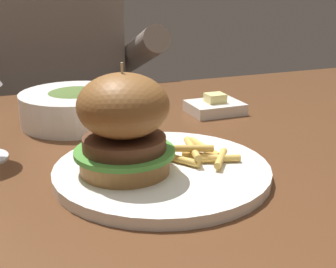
{
  "coord_description": "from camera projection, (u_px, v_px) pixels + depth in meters",
  "views": [
    {
      "loc": [
        -0.25,
        -0.59,
        0.98
      ],
      "look_at": [
        -0.04,
        -0.06,
        0.78
      ],
      "focal_mm": 50.0,
      "sensor_mm": 36.0,
      "label": 1
    }
  ],
  "objects": [
    {
      "name": "dining_table",
      "position": [
        178.0,
        200.0,
        0.71
      ],
      "size": [
        1.39,
        0.84,
        0.74
      ],
      "color": "#56331C",
      "rests_on": "ground"
    },
    {
      "name": "butter_dish",
      "position": [
        215.0,
        107.0,
        0.85
      ],
      "size": [
        0.1,
        0.08,
        0.04
      ],
      "color": "white",
      "rests_on": "dining_table"
    },
    {
      "name": "main_plate",
      "position": [
        162.0,
        171.0,
        0.58
      ],
      "size": [
        0.27,
        0.27,
        0.01
      ],
      "primitive_type": "cylinder",
      "color": "white",
      "rests_on": "dining_table"
    },
    {
      "name": "soup_bowl",
      "position": [
        76.0,
        106.0,
        0.79
      ],
      "size": [
        0.18,
        0.18,
        0.06
      ],
      "color": "white",
      "rests_on": "dining_table"
    },
    {
      "name": "fries_pile",
      "position": [
        201.0,
        153.0,
        0.6
      ],
      "size": [
        0.09,
        0.11,
        0.02
      ],
      "color": "#E0B251",
      "rests_on": "main_plate"
    },
    {
      "name": "burger_sandwich",
      "position": [
        124.0,
        124.0,
        0.55
      ],
      "size": [
        0.12,
        0.12,
        0.13
      ],
      "color": "#9E6B38",
      "rests_on": "main_plate"
    },
    {
      "name": "diner_person",
      "position": [
        57.0,
        130.0,
        1.33
      ],
      "size": [
        0.51,
        0.36,
        1.18
      ],
      "color": "#282833",
      "rests_on": "ground"
    }
  ]
}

